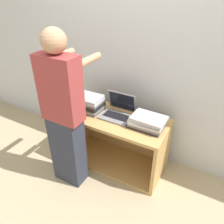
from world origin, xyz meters
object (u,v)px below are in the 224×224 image
at_px(laptop_open, 118,112).
at_px(laptop_stack_right, 147,122).
at_px(person, 64,116).
at_px(laptop_stack_left, 88,103).

relative_size(laptop_open, laptop_stack_right, 0.93).
bearing_deg(laptop_open, person, -122.48).
bearing_deg(laptop_open, laptop_stack_right, -7.89).
xyz_separation_m(laptop_open, laptop_stack_left, (-0.38, -0.05, 0.04)).
xyz_separation_m(laptop_stack_left, person, (0.05, -0.47, 0.09)).
bearing_deg(person, laptop_stack_left, 95.78).
relative_size(laptop_open, person, 0.21).
distance_m(laptop_open, person, 0.63).
distance_m(laptop_open, laptop_stack_right, 0.38).
relative_size(laptop_stack_left, person, 0.22).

